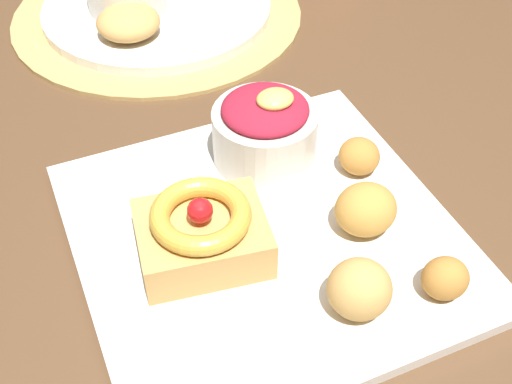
{
  "coord_description": "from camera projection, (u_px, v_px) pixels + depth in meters",
  "views": [
    {
      "loc": [
        -0.23,
        -0.47,
        1.15
      ],
      "look_at": [
        -0.08,
        -0.12,
        0.77
      ],
      "focal_mm": 46.25,
      "sensor_mm": 36.0,
      "label": 1
    }
  ],
  "objects": [
    {
      "name": "dining_table",
      "position": [
        277.0,
        185.0,
        0.72
      ],
      "size": [
        1.46,
        1.01,
        0.73
      ],
      "color": "brown",
      "rests_on": "ground_plane"
    },
    {
      "name": "woven_placemat",
      "position": [
        158.0,
        14.0,
        0.82
      ],
      "size": [
        0.35,
        0.35,
        0.0
      ],
      "primitive_type": "cylinder",
      "color": "tan",
      "rests_on": "dining_table"
    },
    {
      "name": "front_plate",
      "position": [
        266.0,
        237.0,
        0.55
      ],
      "size": [
        0.3,
        0.3,
        0.01
      ],
      "primitive_type": "cube",
      "color": "white",
      "rests_on": "dining_table"
    },
    {
      "name": "cake_slice",
      "position": [
        202.0,
        232.0,
        0.51
      ],
      "size": [
        0.11,
        0.09,
        0.06
      ],
      "rotation": [
        0.0,
        0.0,
        -0.14
      ],
      "color": "tan",
      "rests_on": "front_plate"
    },
    {
      "name": "berry_ramekin",
      "position": [
        265.0,
        130.0,
        0.59
      ],
      "size": [
        0.09,
        0.09,
        0.07
      ],
      "color": "silver",
      "rests_on": "front_plate"
    },
    {
      "name": "fritter_front",
      "position": [
        359.0,
        289.0,
        0.47
      ],
      "size": [
        0.05,
        0.05,
        0.04
      ],
      "primitive_type": "ellipsoid",
      "color": "tan",
      "rests_on": "front_plate"
    },
    {
      "name": "fritter_middle",
      "position": [
        359.0,
        156.0,
        0.59
      ],
      "size": [
        0.04,
        0.04,
        0.03
      ],
      "primitive_type": "ellipsoid",
      "color": "#BC7F38",
      "rests_on": "front_plate"
    },
    {
      "name": "fritter_back",
      "position": [
        445.0,
        278.0,
        0.49
      ],
      "size": [
        0.04,
        0.03,
        0.03
      ],
      "primitive_type": "ellipsoid",
      "color": "#BC7F38",
      "rests_on": "front_plate"
    },
    {
      "name": "fritter_extra",
      "position": [
        370.0,
        208.0,
        0.53
      ],
      "size": [
        0.05,
        0.05,
        0.04
      ],
      "primitive_type": "ellipsoid",
      "color": "gold",
      "rests_on": "front_plate"
    },
    {
      "name": "back_plate",
      "position": [
        157.0,
        8.0,
        0.81
      ],
      "size": [
        0.28,
        0.28,
        0.01
      ],
      "primitive_type": "cylinder",
      "color": "white",
      "rests_on": "woven_placemat"
    },
    {
      "name": "back_pastry",
      "position": [
        128.0,
        22.0,
        0.74
      ],
      "size": [
        0.07,
        0.07,
        0.03
      ],
      "primitive_type": "ellipsoid",
      "color": "tan",
      "rests_on": "back_plate"
    }
  ]
}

